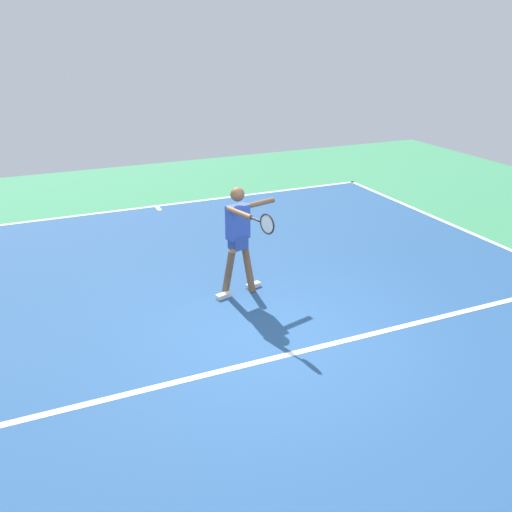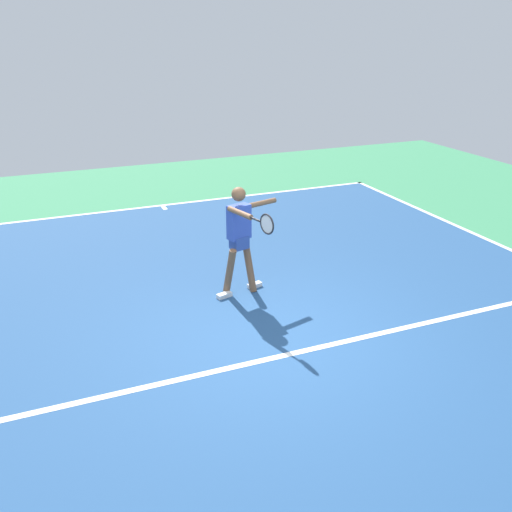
% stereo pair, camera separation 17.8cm
% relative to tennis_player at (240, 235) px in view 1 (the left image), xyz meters
% --- Properties ---
extents(ground_plane, '(21.53, 21.53, 0.00)m').
position_rel_tennis_player_xyz_m(ground_plane, '(0.06, 1.43, -0.98)').
color(ground_plane, '#388456').
extents(court_surface, '(10.87, 13.01, 0.00)m').
position_rel_tennis_player_xyz_m(court_surface, '(0.06, 1.43, -0.98)').
color(court_surface, navy).
rests_on(court_surface, ground_plane).
extents(court_line_baseline_near, '(10.87, 0.10, 0.01)m').
position_rel_tennis_player_xyz_m(court_line_baseline_near, '(0.06, -5.02, -0.98)').
color(court_line_baseline_near, white).
rests_on(court_line_baseline_near, ground_plane).
extents(court_line_service, '(8.15, 0.10, 0.01)m').
position_rel_tennis_player_xyz_m(court_line_service, '(0.06, 1.89, -0.98)').
color(court_line_service, white).
rests_on(court_line_service, ground_plane).
extents(court_line_centre_mark, '(0.10, 0.30, 0.01)m').
position_rel_tennis_player_xyz_m(court_line_centre_mark, '(0.06, -4.82, -0.98)').
color(court_line_centre_mark, white).
rests_on(court_line_centre_mark, ground_plane).
extents(tennis_player, '(1.09, 1.26, 1.72)m').
position_rel_tennis_player_xyz_m(tennis_player, '(0.00, 0.00, 0.00)').
color(tennis_player, brown).
rests_on(tennis_player, ground_plane).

